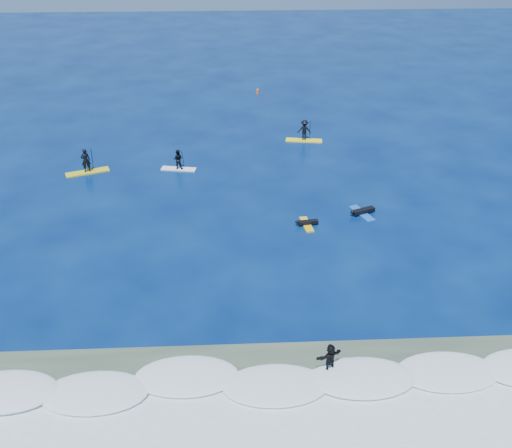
{
  "coord_description": "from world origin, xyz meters",
  "views": [
    {
      "loc": [
        -0.72,
        -28.58,
        19.39
      ],
      "look_at": [
        0.77,
        3.03,
        0.6
      ],
      "focal_mm": 40.0,
      "sensor_mm": 36.0,
      "label": 1
    }
  ],
  "objects_px": {
    "prone_paddler_near": "(307,223)",
    "wave_surfer": "(330,359)",
    "marker_buoy": "(258,91)",
    "sup_paddler_left": "(86,164)",
    "sup_paddler_right": "(304,132)",
    "sup_paddler_center": "(178,161)",
    "prone_paddler_far": "(362,212)"
  },
  "relations": [
    {
      "from": "prone_paddler_near",
      "to": "wave_surfer",
      "type": "bearing_deg",
      "value": 169.43
    },
    {
      "from": "prone_paddler_near",
      "to": "marker_buoy",
      "type": "xyz_separation_m",
      "value": [
        -1.88,
        27.95,
        0.16
      ]
    },
    {
      "from": "sup_paddler_left",
      "to": "prone_paddler_near",
      "type": "relative_size",
      "value": 1.7
    },
    {
      "from": "sup_paddler_left",
      "to": "prone_paddler_near",
      "type": "bearing_deg",
      "value": -48.45
    },
    {
      "from": "sup_paddler_right",
      "to": "wave_surfer",
      "type": "xyz_separation_m",
      "value": [
        -2.19,
        -27.86,
        -0.01
      ]
    },
    {
      "from": "sup_paddler_center",
      "to": "marker_buoy",
      "type": "height_order",
      "value": "sup_paddler_center"
    },
    {
      "from": "sup_paddler_left",
      "to": "sup_paddler_center",
      "type": "xyz_separation_m",
      "value": [
        7.12,
        0.24,
        -0.01
      ]
    },
    {
      "from": "sup_paddler_left",
      "to": "prone_paddler_near",
      "type": "xyz_separation_m",
      "value": [
        16.22,
        -8.84,
        -0.59
      ]
    },
    {
      "from": "sup_paddler_left",
      "to": "prone_paddler_far",
      "type": "bearing_deg",
      "value": -40.33
    },
    {
      "from": "marker_buoy",
      "to": "sup_paddler_right",
      "type": "bearing_deg",
      "value": -75.65
    },
    {
      "from": "prone_paddler_far",
      "to": "prone_paddler_near",
      "type": "bearing_deg",
      "value": 85.99
    },
    {
      "from": "sup_paddler_center",
      "to": "prone_paddler_near",
      "type": "relative_size",
      "value": 1.42
    },
    {
      "from": "prone_paddler_far",
      "to": "marker_buoy",
      "type": "distance_m",
      "value": 27.3
    },
    {
      "from": "sup_paddler_center",
      "to": "wave_surfer",
      "type": "relative_size",
      "value": 1.3
    },
    {
      "from": "prone_paddler_near",
      "to": "sup_paddler_right",
      "type": "bearing_deg",
      "value": -13.99
    },
    {
      "from": "sup_paddler_left",
      "to": "sup_paddler_right",
      "type": "height_order",
      "value": "sup_paddler_left"
    },
    {
      "from": "sup_paddler_left",
      "to": "marker_buoy",
      "type": "bearing_deg",
      "value": 33.26
    },
    {
      "from": "prone_paddler_far",
      "to": "sup_paddler_right",
      "type": "bearing_deg",
      "value": -11.62
    },
    {
      "from": "sup_paddler_right",
      "to": "wave_surfer",
      "type": "relative_size",
      "value": 1.5
    },
    {
      "from": "sup_paddler_center",
      "to": "sup_paddler_right",
      "type": "bearing_deg",
      "value": 36.72
    },
    {
      "from": "prone_paddler_near",
      "to": "marker_buoy",
      "type": "distance_m",
      "value": 28.02
    },
    {
      "from": "sup_paddler_center",
      "to": "sup_paddler_right",
      "type": "xyz_separation_m",
      "value": [
        10.66,
        5.43,
        0.15
      ]
    },
    {
      "from": "sup_paddler_left",
      "to": "prone_paddler_far",
      "type": "xyz_separation_m",
      "value": [
        20.21,
        -7.54,
        -0.56
      ]
    },
    {
      "from": "prone_paddler_near",
      "to": "marker_buoy",
      "type": "relative_size",
      "value": 2.87
    },
    {
      "from": "sup_paddler_center",
      "to": "wave_surfer",
      "type": "distance_m",
      "value": 23.97
    },
    {
      "from": "sup_paddler_left",
      "to": "marker_buoy",
      "type": "height_order",
      "value": "sup_paddler_left"
    },
    {
      "from": "sup_paddler_right",
      "to": "prone_paddler_far",
      "type": "xyz_separation_m",
      "value": [
        2.43,
        -13.21,
        -0.71
      ]
    },
    {
      "from": "sup_paddler_right",
      "to": "prone_paddler_far",
      "type": "distance_m",
      "value": 13.45
    },
    {
      "from": "wave_surfer",
      "to": "prone_paddler_near",
      "type": "bearing_deg",
      "value": 63.38
    },
    {
      "from": "prone_paddler_far",
      "to": "sup_paddler_center",
      "type": "bearing_deg",
      "value": 37.25
    },
    {
      "from": "sup_paddler_left",
      "to": "sup_paddler_center",
      "type": "relative_size",
      "value": 1.2
    },
    {
      "from": "sup_paddler_right",
      "to": "marker_buoy",
      "type": "relative_size",
      "value": 4.71
    }
  ]
}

